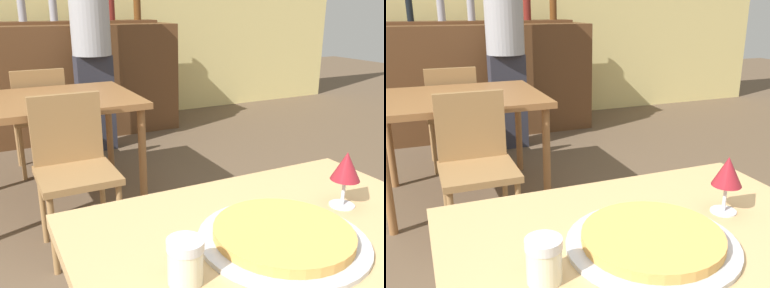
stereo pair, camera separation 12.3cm
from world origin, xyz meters
TOP-DOWN VIEW (x-y plane):
  - dining_table_near at (0.00, 0.00)m, footprint 1.00×0.90m
  - dining_table_far at (-0.22, 2.16)m, footprint 1.07×0.87m
  - bar_counter at (0.00, 3.75)m, footprint 2.60×0.56m
  - bar_back_shelf at (0.04, 3.89)m, footprint 2.39×0.24m
  - chair_far_side_front at (-0.22, 1.55)m, footprint 0.40×0.40m
  - chair_far_side_back at (-0.22, 2.77)m, footprint 0.40×0.40m
  - pizza_tray at (-0.02, 0.05)m, footprint 0.40×0.40m
  - cheese_shaker at (-0.29, 0.02)m, footprint 0.08×0.08m
  - person_standing at (0.32, 3.17)m, footprint 0.34×0.34m
  - wine_glass at (0.25, 0.13)m, footprint 0.08×0.08m

SIDE VIEW (x-z plane):
  - chair_far_side_front at x=-0.22m, z-range 0.08..0.91m
  - chair_far_side_back at x=-0.22m, z-range 0.08..0.91m
  - bar_counter at x=0.00m, z-range 0.00..1.11m
  - dining_table_far at x=-0.22m, z-range 0.29..1.01m
  - dining_table_near at x=0.00m, z-range 0.29..1.04m
  - pizza_tray at x=-0.02m, z-range 0.75..0.79m
  - cheese_shaker at x=-0.29m, z-range 0.75..0.85m
  - wine_glass at x=0.25m, z-range 0.79..0.94m
  - person_standing at x=0.32m, z-range 0.08..1.90m
  - bar_back_shelf at x=0.04m, z-range 1.02..1.35m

